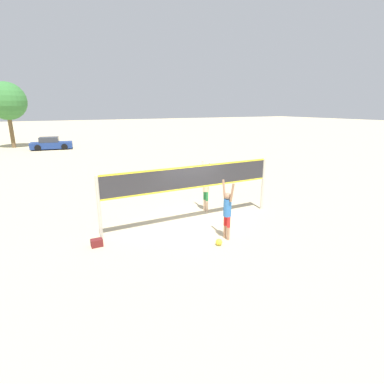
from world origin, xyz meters
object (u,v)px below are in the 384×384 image
at_px(volleyball, 219,242).
at_px(player_blocker, 206,185).
at_px(volleyball_net, 192,182).
at_px(parked_car_near, 51,144).
at_px(gear_bag, 97,243).
at_px(player_spiker, 227,209).
at_px(tree_left_cluster, 7,101).

bearing_deg(volleyball, player_blocker, 67.23).
bearing_deg(volleyball_net, parked_car_near, 98.01).
bearing_deg(player_blocker, gear_bag, -74.40).
height_order(volleyball, parked_car_near, parked_car_near).
bearing_deg(parked_car_near, volleyball_net, -74.12).
xyz_separation_m(volleyball_net, gear_bag, (-3.82, -0.44, -1.54)).
bearing_deg(player_spiker, parked_car_near, 8.19).
bearing_deg(volleyball_net, player_spiker, -79.36).
distance_m(volleyball_net, volleyball, 2.75).
xyz_separation_m(player_blocker, gear_bag, (-5.02, -1.40, -1.05)).
bearing_deg(volleyball, gear_bag, 153.55).
bearing_deg(player_spiker, tree_left_cluster, 13.75).
xyz_separation_m(player_blocker, volleyball, (-1.35, -3.22, -1.07)).
xyz_separation_m(volleyball_net, volleyball, (-0.16, -2.26, -1.56)).
distance_m(player_blocker, tree_left_cluster, 30.20).
relative_size(gear_bag, tree_left_cluster, 0.05).
bearing_deg(volleyball, parked_car_near, 97.06).
bearing_deg(tree_left_cluster, volleyball, -77.27).
height_order(volleyball_net, gear_bag, volleyball_net).
relative_size(volleyball_net, parked_car_near, 1.65).
bearing_deg(player_spiker, gear_bag, 70.31).
relative_size(volleyball_net, gear_bag, 19.20).
relative_size(player_spiker, gear_bag, 5.54).
relative_size(player_spiker, tree_left_cluster, 0.29).
bearing_deg(volleyball, tree_left_cluster, 102.73).
bearing_deg(gear_bag, parked_car_near, 89.65).
bearing_deg(tree_left_cluster, parked_car_near, -44.54).
distance_m(parked_car_near, tree_left_cluster, 6.85).
height_order(player_spiker, volleyball, player_spiker).
xyz_separation_m(volleyball_net, parked_car_near, (-3.66, 26.01, -1.08)).
height_order(parked_car_near, tree_left_cluster, tree_left_cluster).
relative_size(volleyball_net, player_blocker, 3.25).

